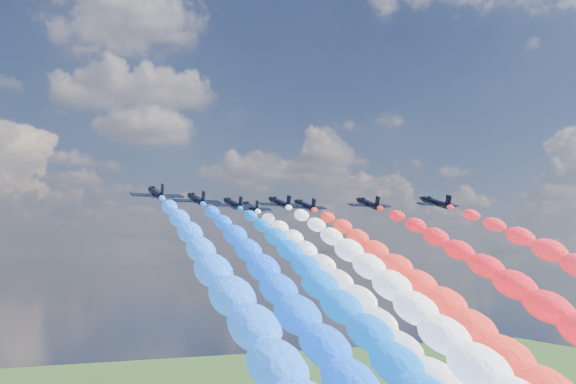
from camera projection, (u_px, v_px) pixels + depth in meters
name	position (u px, v px, depth m)	size (l,w,h in m)	color
jet_0	(157.00, 193.00, 122.66)	(9.57, 12.83, 2.83)	black
trail_0	(240.00, 332.00, 73.85)	(6.87, 98.16, 43.53)	blue
jet_1	(197.00, 199.00, 136.60)	(9.57, 12.83, 2.83)	black
trail_1	(289.00, 319.00, 87.79)	(6.87, 98.16, 43.53)	#0C51FD
jet_2	(233.00, 204.00, 149.48)	(9.57, 12.83, 2.83)	black
trail_2	(332.00, 310.00, 100.67)	(6.87, 98.16, 43.53)	blue
jet_3	(280.00, 203.00, 146.99)	(9.57, 12.83, 2.83)	black
trail_3	(404.00, 312.00, 98.18)	(6.87, 98.16, 43.53)	white
jet_4	(251.00, 207.00, 160.80)	(9.57, 12.83, 2.83)	black
trail_4	(347.00, 304.00, 111.99)	(6.87, 98.16, 43.53)	white
jet_5	(305.00, 205.00, 155.13)	(9.57, 12.83, 2.83)	black
trail_5	(431.00, 307.00, 106.32)	(6.87, 98.16, 43.53)	red
jet_6	(368.00, 204.00, 149.27)	(9.57, 12.83, 2.83)	black
trail_6	(532.00, 311.00, 100.46)	(6.87, 98.16, 43.53)	red
jet_7	(436.00, 203.00, 146.19)	(9.57, 12.83, 2.83)	black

